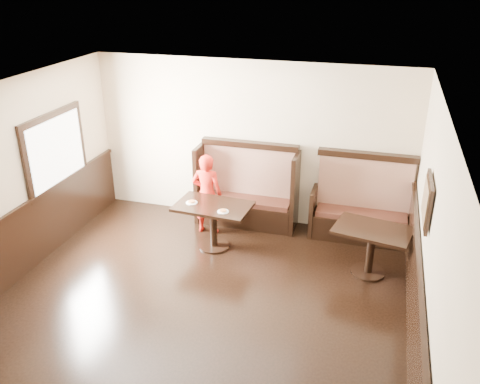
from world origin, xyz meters
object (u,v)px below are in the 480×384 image
at_px(booth_main, 247,195).
at_px(child, 207,194).
at_px(table_main, 213,215).
at_px(table_neighbor, 371,240).
at_px(booth_neighbor, 362,211).

xyz_separation_m(booth_main, child, (-0.55, -0.53, 0.17)).
bearing_deg(child, table_main, 116.96).
bearing_deg(child, table_neighbor, 165.48).
height_order(table_main, child, child).
distance_m(table_main, table_neighbor, 2.44).
height_order(booth_main, table_neighbor, booth_main).
bearing_deg(booth_neighbor, table_main, -156.07).
xyz_separation_m(table_neighbor, child, (-2.70, 0.56, 0.14)).
height_order(table_main, table_neighbor, table_main).
bearing_deg(booth_main, child, -135.80).
distance_m(booth_neighbor, child, 2.57).
bearing_deg(booth_neighbor, table_neighbor, -79.44).
distance_m(table_neighbor, child, 2.76).
xyz_separation_m(booth_main, table_neighbor, (2.15, -1.09, 0.03)).
distance_m(table_main, child, 0.54).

